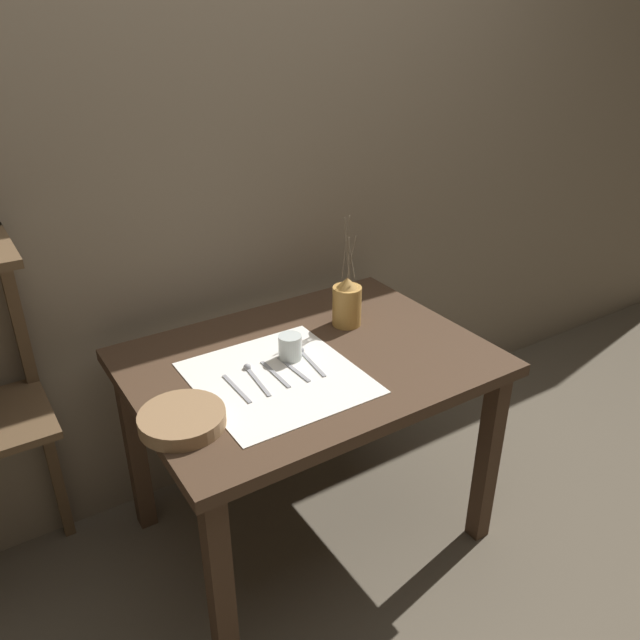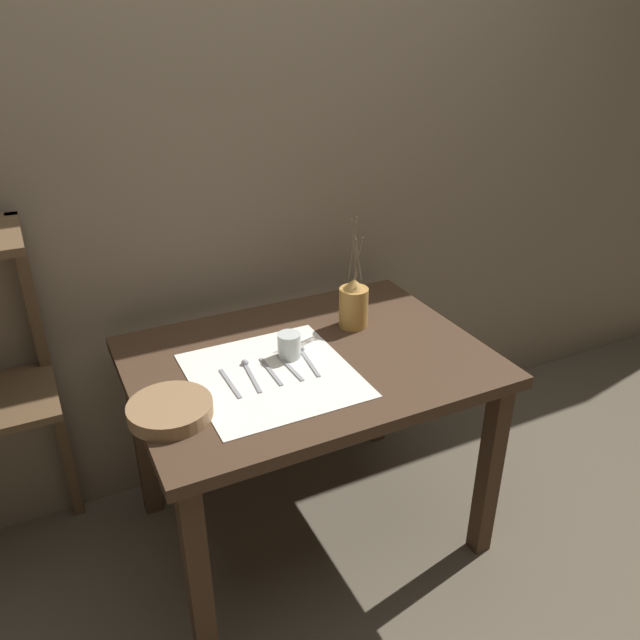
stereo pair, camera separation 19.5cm
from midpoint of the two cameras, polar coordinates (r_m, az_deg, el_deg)
ground_plane at (r=2.44m, az=-3.32°, el=-18.45°), size 12.00×12.00×0.00m
stone_wall_back at (r=2.26m, az=-10.94°, el=12.70°), size 7.00×0.06×2.40m
wooden_table at (r=2.04m, az=-3.79°, el=-5.82°), size 1.12×0.83×0.73m
linen_cloth at (r=1.89m, az=-6.89°, el=-5.35°), size 0.48×0.50×0.00m
pitcher_with_flowers at (r=2.15m, az=-0.11°, el=1.54°), size 0.10×0.10×0.39m
wooden_bowl at (r=1.73m, az=-15.71°, el=-8.85°), size 0.23×0.23×0.04m
glass_tumbler_near at (r=1.96m, az=-5.60°, el=-2.55°), size 0.07×0.07×0.08m
fork_outer at (r=1.85m, az=-10.66°, el=-6.28°), size 0.01×0.17×0.00m
spoon_inner at (r=1.92m, az=-9.24°, el=-4.86°), size 0.03×0.18×0.02m
fork_inner at (r=1.90m, az=-7.07°, el=-5.03°), size 0.01×0.17×0.00m
knife_center at (r=1.92m, az=-5.36°, el=-4.57°), size 0.02×0.17×0.00m
spoon_outer at (r=1.99m, az=-4.21°, el=-3.29°), size 0.04×0.18×0.02m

